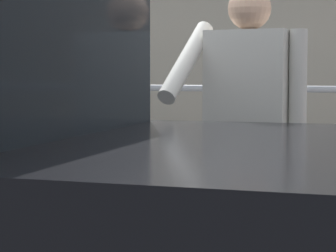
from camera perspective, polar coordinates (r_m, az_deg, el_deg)
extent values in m
cube|color=gray|center=(5.32, 1.64, -9.67)|extent=(36.00, 3.17, 0.15)
cylinder|color=slate|center=(3.93, -2.81, -5.42)|extent=(0.07, 0.07, 1.10)
cylinder|color=#939699|center=(3.87, -2.85, 5.02)|extent=(0.19, 0.19, 0.32)
sphere|color=silver|center=(3.88, -2.86, 7.90)|extent=(0.18, 0.18, 0.18)
cube|color=black|center=(3.78, -3.44, 6.12)|extent=(0.10, 0.01, 0.07)
cube|color=green|center=(3.78, -3.43, 4.15)|extent=(0.11, 0.01, 0.09)
cylinder|color=brown|center=(3.69, 8.01, -8.34)|extent=(0.15, 0.15, 0.82)
cylinder|color=brown|center=(3.75, 5.08, -8.08)|extent=(0.15, 0.15, 0.82)
cube|color=beige|center=(3.63, 6.63, 2.93)|extent=(0.45, 0.27, 0.62)
sphere|color=tan|center=(3.64, 6.69, 9.54)|extent=(0.22, 0.22, 0.22)
cylinder|color=beige|center=(3.55, 10.57, 3.12)|extent=(0.09, 0.09, 0.58)
cylinder|color=beige|center=(3.54, 1.53, 5.33)|extent=(0.16, 0.52, 0.43)
cylinder|color=gray|center=(6.45, 5.22, 3.08)|extent=(24.00, 0.06, 0.06)
cylinder|color=gray|center=(6.48, 5.19, -1.18)|extent=(24.00, 0.05, 0.05)
cylinder|color=gray|center=(7.22, -10.41, -1.08)|extent=(0.06, 0.06, 1.07)
cylinder|color=gray|center=(6.49, 5.19, -1.65)|extent=(0.06, 0.06, 1.07)
cube|color=#ADA38E|center=(8.92, 9.10, 6.04)|extent=(32.00, 0.50, 3.25)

